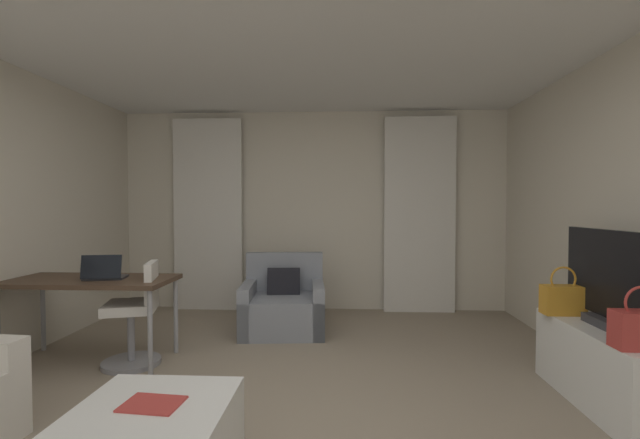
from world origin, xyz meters
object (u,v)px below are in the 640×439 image
at_px(desk, 92,286).
at_px(tv_console, 613,368).
at_px(handbag_primary, 563,299).
at_px(magazine_open, 152,404).
at_px(tv_flatscreen, 612,282).
at_px(laptop, 104,274).
at_px(armchair, 283,306).
at_px(desk_chair, 136,319).

height_order(desk, tv_console, desk).
bearing_deg(handbag_primary, magazine_open, -153.62).
distance_m(tv_console, handbag_primary, 0.56).
distance_m(magazine_open, tv_flatscreen, 2.96).
bearing_deg(laptop, desk, 165.81).
xyz_separation_m(magazine_open, tv_console, (2.76, 0.92, -0.13)).
relative_size(armchair, desk, 0.68).
xyz_separation_m(desk_chair, handbag_primary, (3.45, -0.21, 0.26)).
height_order(desk_chair, tv_flatscreen, tv_flatscreen).
height_order(armchair, desk, armchair).
bearing_deg(laptop, magazine_open, -53.74).
bearing_deg(magazine_open, desk, 128.84).
xyz_separation_m(magazine_open, handbag_primary, (2.62, 1.30, 0.26)).
xyz_separation_m(tv_flatscreen, handbag_primary, (-0.15, 0.34, -0.19)).
height_order(tv_flatscreen, handbag_primary, tv_flatscreen).
distance_m(laptop, tv_console, 3.95).
relative_size(tv_console, tv_flatscreen, 1.11).
height_order(laptop, tv_flatscreen, tv_flatscreen).
xyz_separation_m(desk_chair, tv_console, (3.60, -0.58, -0.13)).
bearing_deg(tv_console, magazine_open, -161.48).
relative_size(desk_chair, tv_flatscreen, 0.86).
height_order(armchair, magazine_open, armchair).
bearing_deg(armchair, magazine_open, -96.53).
xyz_separation_m(armchair, desk, (-1.54, -1.01, 0.40)).
bearing_deg(tv_console, desk_chair, 170.79).
bearing_deg(desk, tv_flatscreen, -8.36).
bearing_deg(tv_flatscreen, desk_chair, 171.30).
bearing_deg(armchair, tv_flatscreen, -32.88).
bearing_deg(tv_console, handbag_primary, 111.26).
distance_m(desk_chair, tv_console, 3.65).
bearing_deg(handbag_primary, laptop, 176.70).
xyz_separation_m(laptop, tv_flatscreen, (3.87, -0.55, 0.07)).
relative_size(desk_chair, magazine_open, 2.95).
bearing_deg(handbag_primary, desk, 176.31).
bearing_deg(tv_console, armchair, 146.59).
distance_m(laptop, tv_flatscreen, 3.91).
bearing_deg(magazine_open, laptop, 126.26).
height_order(desk_chair, tv_console, desk_chair).
height_order(laptop, magazine_open, laptop).
height_order(desk, laptop, laptop).
bearing_deg(tv_flatscreen, magazine_open, -160.88).
height_order(magazine_open, tv_console, tv_console).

